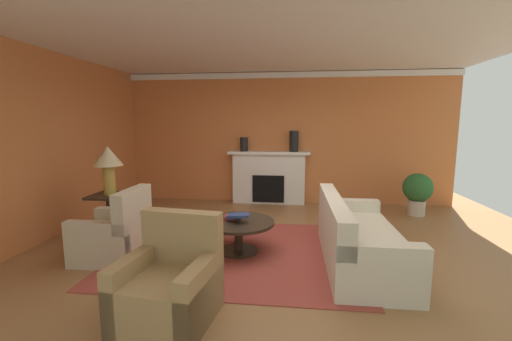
{
  "coord_description": "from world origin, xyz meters",
  "views": [
    {
      "loc": [
        0.33,
        -4.42,
        1.8
      ],
      "look_at": [
        -0.32,
        1.04,
        1.0
      ],
      "focal_mm": 23.02,
      "sensor_mm": 36.0,
      "label": 1
    }
  ],
  "objects_px": {
    "side_table": "(112,213)",
    "potted_plant": "(418,191)",
    "armchair_facing_fireplace": "(170,287)",
    "fireplace": "(269,179)",
    "table_lamp": "(108,161)",
    "sofa": "(357,241)",
    "vase_mantel_left": "(244,144)",
    "armchair_near_window": "(115,236)",
    "coffee_table": "(239,229)",
    "vase_mantel_right": "(294,141)"
  },
  "relations": [
    {
      "from": "armchair_facing_fireplace",
      "to": "potted_plant",
      "type": "relative_size",
      "value": 1.14
    },
    {
      "from": "fireplace",
      "to": "armchair_facing_fireplace",
      "type": "distance_m",
      "value": 4.56
    },
    {
      "from": "table_lamp",
      "to": "armchair_near_window",
      "type": "bearing_deg",
      "value": -57.45
    },
    {
      "from": "armchair_near_window",
      "to": "table_lamp",
      "type": "bearing_deg",
      "value": 122.55
    },
    {
      "from": "sofa",
      "to": "potted_plant",
      "type": "height_order",
      "value": "sofa"
    },
    {
      "from": "armchair_facing_fireplace",
      "to": "vase_mantel_left",
      "type": "distance_m",
      "value": 4.59
    },
    {
      "from": "side_table",
      "to": "table_lamp",
      "type": "xyz_separation_m",
      "value": [
        0.0,
        0.0,
        0.82
      ]
    },
    {
      "from": "fireplace",
      "to": "sofa",
      "type": "xyz_separation_m",
      "value": [
        1.38,
        -3.08,
        -0.26
      ]
    },
    {
      "from": "armchair_near_window",
      "to": "armchair_facing_fireplace",
      "type": "bearing_deg",
      "value": -44.59
    },
    {
      "from": "sofa",
      "to": "armchair_near_window",
      "type": "xyz_separation_m",
      "value": [
        -3.18,
        -0.21,
        0.01
      ]
    },
    {
      "from": "side_table",
      "to": "potted_plant",
      "type": "height_order",
      "value": "potted_plant"
    },
    {
      "from": "table_lamp",
      "to": "armchair_facing_fireplace",
      "type": "bearing_deg",
      "value": -48.88
    },
    {
      "from": "fireplace",
      "to": "vase_mantel_left",
      "type": "xyz_separation_m",
      "value": [
        -0.55,
        -0.05,
        0.77
      ]
    },
    {
      "from": "side_table",
      "to": "coffee_table",
      "type": "bearing_deg",
      "value": -9.25
    },
    {
      "from": "fireplace",
      "to": "armchair_near_window",
      "type": "xyz_separation_m",
      "value": [
        -1.8,
        -3.29,
        -0.25
      ]
    },
    {
      "from": "sofa",
      "to": "coffee_table",
      "type": "xyz_separation_m",
      "value": [
        -1.57,
        0.19,
        0.04
      ]
    },
    {
      "from": "vase_mantel_left",
      "to": "vase_mantel_right",
      "type": "xyz_separation_m",
      "value": [
        1.1,
        0.0,
        0.07
      ]
    },
    {
      "from": "coffee_table",
      "to": "potted_plant",
      "type": "distance_m",
      "value": 3.88
    },
    {
      "from": "table_lamp",
      "to": "vase_mantel_left",
      "type": "xyz_separation_m",
      "value": [
        1.72,
        2.5,
        0.1
      ]
    },
    {
      "from": "sofa",
      "to": "vase_mantel_right",
      "type": "bearing_deg",
      "value": 105.38
    },
    {
      "from": "sofa",
      "to": "potted_plant",
      "type": "distance_m",
      "value": 2.91
    },
    {
      "from": "sofa",
      "to": "table_lamp",
      "type": "height_order",
      "value": "table_lamp"
    },
    {
      "from": "sofa",
      "to": "armchair_facing_fireplace",
      "type": "xyz_separation_m",
      "value": [
        -1.93,
        -1.44,
        0.01
      ]
    },
    {
      "from": "side_table",
      "to": "vase_mantel_right",
      "type": "distance_m",
      "value": 3.9
    },
    {
      "from": "side_table",
      "to": "vase_mantel_left",
      "type": "distance_m",
      "value": 3.17
    },
    {
      "from": "sofa",
      "to": "coffee_table",
      "type": "relative_size",
      "value": 2.11
    },
    {
      "from": "armchair_facing_fireplace",
      "to": "vase_mantel_right",
      "type": "distance_m",
      "value": 4.73
    },
    {
      "from": "armchair_near_window",
      "to": "vase_mantel_left",
      "type": "distance_m",
      "value": 3.62
    },
    {
      "from": "vase_mantel_left",
      "to": "potted_plant",
      "type": "height_order",
      "value": "vase_mantel_left"
    },
    {
      "from": "fireplace",
      "to": "table_lamp",
      "type": "bearing_deg",
      "value": -131.63
    },
    {
      "from": "armchair_facing_fireplace",
      "to": "vase_mantel_right",
      "type": "xyz_separation_m",
      "value": [
        1.1,
        4.47,
        1.1
      ]
    },
    {
      "from": "coffee_table",
      "to": "vase_mantel_right",
      "type": "height_order",
      "value": "vase_mantel_right"
    },
    {
      "from": "vase_mantel_right",
      "to": "coffee_table",
      "type": "bearing_deg",
      "value": -104.61
    },
    {
      "from": "coffee_table",
      "to": "armchair_near_window",
      "type": "bearing_deg",
      "value": -165.97
    },
    {
      "from": "table_lamp",
      "to": "sofa",
      "type": "bearing_deg",
      "value": -8.23
    },
    {
      "from": "vase_mantel_right",
      "to": "armchair_facing_fireplace",
      "type": "bearing_deg",
      "value": -103.81
    },
    {
      "from": "side_table",
      "to": "vase_mantel_right",
      "type": "bearing_deg",
      "value": 41.6
    },
    {
      "from": "coffee_table",
      "to": "side_table",
      "type": "distance_m",
      "value": 2.11
    },
    {
      "from": "table_lamp",
      "to": "vase_mantel_left",
      "type": "relative_size",
      "value": 2.43
    },
    {
      "from": "armchair_facing_fireplace",
      "to": "vase_mantel_left",
      "type": "relative_size",
      "value": 3.07
    },
    {
      "from": "fireplace",
      "to": "side_table",
      "type": "bearing_deg",
      "value": -131.63
    },
    {
      "from": "vase_mantel_left",
      "to": "table_lamp",
      "type": "bearing_deg",
      "value": -124.47
    },
    {
      "from": "sofa",
      "to": "armchair_near_window",
      "type": "height_order",
      "value": "armchair_near_window"
    },
    {
      "from": "armchair_facing_fireplace",
      "to": "side_table",
      "type": "distance_m",
      "value": 2.62
    },
    {
      "from": "armchair_near_window",
      "to": "vase_mantel_right",
      "type": "height_order",
      "value": "vase_mantel_right"
    },
    {
      "from": "armchair_near_window",
      "to": "side_table",
      "type": "xyz_separation_m",
      "value": [
        -0.47,
        0.74,
        0.09
      ]
    },
    {
      "from": "coffee_table",
      "to": "vase_mantel_right",
      "type": "relative_size",
      "value": 2.19
    },
    {
      "from": "fireplace",
      "to": "sofa",
      "type": "distance_m",
      "value": 3.39
    },
    {
      "from": "armchair_facing_fireplace",
      "to": "potted_plant",
      "type": "height_order",
      "value": "armchair_facing_fireplace"
    },
    {
      "from": "sofa",
      "to": "armchair_facing_fireplace",
      "type": "relative_size",
      "value": 2.22
    }
  ]
}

